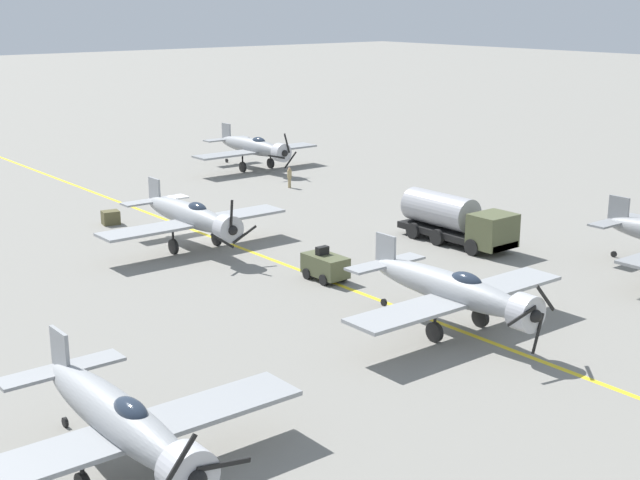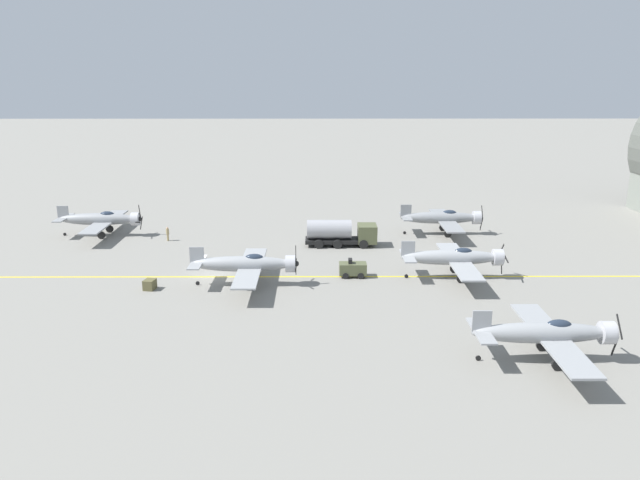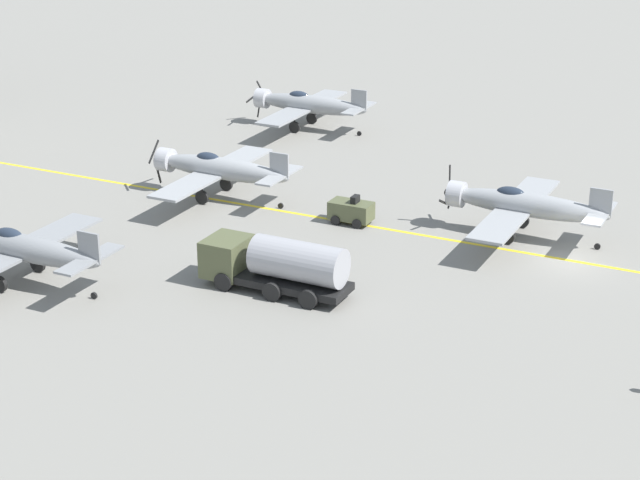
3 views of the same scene
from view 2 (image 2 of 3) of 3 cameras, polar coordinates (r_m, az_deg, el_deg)
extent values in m
plane|color=gray|center=(60.85, -9.95, -3.34)|extent=(400.00, 400.00, 0.00)
cube|color=yellow|center=(60.85, -9.95, -3.33)|extent=(0.30, 160.00, 0.01)
ellipsoid|color=#949799|center=(57.53, -7.15, -2.17)|extent=(1.50, 9.50, 1.42)
cylinder|color=#B7B7BC|center=(57.17, -2.72, -2.18)|extent=(1.58, 0.90, 1.58)
ellipsoid|color=#232D3D|center=(57.24, -6.04, -1.64)|extent=(0.80, 1.70, 0.76)
cube|color=#949799|center=(57.55, -6.39, -2.49)|extent=(12.00, 2.10, 0.16)
cube|color=#949799|center=(58.12, -11.16, -2.01)|extent=(4.40, 1.10, 0.12)
cube|color=#949799|center=(57.94, -11.20, -1.40)|extent=(0.14, 1.30, 1.60)
sphere|color=black|center=(57.15, -2.22, -2.18)|extent=(0.56, 0.56, 0.56)
cube|color=black|center=(56.61, -2.23, -2.88)|extent=(1.52, 0.06, 1.11)
cube|color=black|center=(56.82, -2.23, -1.36)|extent=(0.28, 0.06, 1.76)
cube|color=black|center=(58.01, -2.19, -2.30)|extent=(1.64, 0.06, 0.88)
cylinder|color=black|center=(59.16, -6.22, -2.63)|extent=(0.14, 0.14, 1.26)
cylinder|color=black|center=(59.36, -6.20, -3.21)|extent=(0.22, 0.90, 0.90)
cylinder|color=black|center=(56.33, -6.53, -3.57)|extent=(0.14, 0.14, 1.26)
cylinder|color=black|center=(56.54, -6.51, -4.18)|extent=(0.22, 0.90, 0.90)
cylinder|color=black|center=(58.76, -11.12, -3.89)|extent=(0.12, 0.36, 0.36)
ellipsoid|color=gray|center=(76.23, 10.89, 2.02)|extent=(1.50, 9.50, 1.42)
cylinder|color=#B7B7BC|center=(77.21, 14.13, 2.00)|extent=(1.58, 0.90, 1.58)
ellipsoid|color=#232D3D|center=(76.33, 11.75, 2.43)|extent=(0.80, 1.70, 0.76)
cube|color=gray|center=(76.45, 11.43, 1.77)|extent=(12.00, 2.10, 0.16)
cube|color=gray|center=(75.51, 7.85, 2.15)|extent=(4.40, 1.10, 0.12)
cube|color=gray|center=(75.37, 7.86, 2.63)|extent=(0.14, 1.30, 1.60)
sphere|color=black|center=(77.33, 14.49, 1.99)|extent=(0.56, 0.56, 0.56)
cube|color=black|center=(77.12, 14.53, 1.37)|extent=(0.95, 0.06, 1.61)
cube|color=black|center=(76.74, 14.61, 2.45)|extent=(1.04, 0.06, 1.56)
cube|color=black|center=(78.15, 14.34, 2.16)|extent=(1.75, 0.06, 0.20)
cylinder|color=black|center=(78.03, 11.20, 1.58)|extent=(0.14, 0.14, 1.26)
cylinder|color=black|center=(78.18, 11.17, 1.13)|extent=(0.22, 0.90, 0.90)
cylinder|color=black|center=(75.18, 11.63, 1.03)|extent=(0.14, 0.14, 1.26)
cylinder|color=black|center=(75.33, 11.61, 0.57)|extent=(0.22, 0.90, 0.90)
cylinder|color=black|center=(75.98, 7.75, 0.66)|extent=(0.12, 0.36, 0.36)
ellipsoid|color=#97999C|center=(60.31, 11.87, -1.56)|extent=(1.50, 9.50, 1.42)
cylinder|color=#B7B7BC|center=(61.40, 15.94, -1.53)|extent=(1.58, 0.90, 1.58)
ellipsoid|color=#232D3D|center=(60.40, 12.96, -1.04)|extent=(0.80, 1.70, 0.76)
cube|color=#97999C|center=(60.57, 12.56, -1.86)|extent=(12.00, 2.10, 0.16)
cube|color=#97999C|center=(59.55, 8.03, -1.45)|extent=(4.40, 1.10, 0.12)
cube|color=#97999C|center=(59.36, 8.05, -0.85)|extent=(0.14, 1.30, 1.60)
sphere|color=black|center=(61.54, 16.39, -1.53)|extent=(0.56, 0.56, 0.56)
cube|color=black|center=(61.91, 16.28, -0.80)|extent=(1.30, 0.06, 1.37)
cube|color=black|center=(62.01, 16.26, -2.20)|extent=(0.64, 0.06, 1.71)
cube|color=black|center=(60.70, 16.62, -1.58)|extent=(1.74, 0.06, 0.53)
cylinder|color=black|center=(62.15, 12.23, -2.01)|extent=(0.14, 0.14, 1.26)
cylinder|color=black|center=(62.34, 12.20, -2.57)|extent=(0.22, 0.90, 0.90)
cylinder|color=black|center=(59.37, 12.83, -2.87)|extent=(0.14, 0.14, 1.26)
cylinder|color=black|center=(59.56, 12.80, -3.45)|extent=(0.22, 0.90, 0.90)
cylinder|color=black|center=(60.15, 7.90, -3.29)|extent=(0.12, 0.36, 0.36)
ellipsoid|color=gray|center=(78.74, -19.63, 1.82)|extent=(1.50, 9.50, 1.42)
cylinder|color=#B7B7BC|center=(77.38, -16.52, 1.85)|extent=(1.57, 0.90, 1.58)
ellipsoid|color=#232D3D|center=(78.25, -18.88, 2.23)|extent=(0.80, 1.70, 0.76)
cube|color=gray|center=(78.57, -19.09, 1.59)|extent=(12.00, 2.10, 0.16)
cube|color=gray|center=(80.16, -22.40, 1.89)|extent=(4.40, 1.10, 0.12)
cube|color=gray|center=(80.03, -22.45, 2.34)|extent=(0.14, 1.30, 1.60)
sphere|color=black|center=(77.24, -16.17, 1.86)|extent=(0.56, 0.56, 0.56)
cube|color=black|center=(77.29, -16.16, 2.51)|extent=(0.62, 0.06, 1.72)
cube|color=black|center=(77.95, -16.01, 1.51)|extent=(1.31, 0.06, 1.36)
cube|color=black|center=(76.49, -16.32, 1.56)|extent=(1.73, 0.06, 0.55)
cylinder|color=black|center=(80.09, -18.71, 1.40)|extent=(0.14, 0.14, 1.26)
cylinder|color=black|center=(80.23, -18.68, 0.97)|extent=(0.22, 0.90, 0.90)
cylinder|color=black|center=(77.34, -19.39, 0.87)|extent=(0.14, 0.14, 1.26)
cylinder|color=black|center=(77.49, -19.35, 0.41)|extent=(0.22, 0.90, 0.90)
cylinder|color=black|center=(80.64, -22.30, 0.49)|extent=(0.12, 0.36, 0.36)
ellipsoid|color=gray|center=(45.12, 19.58, -7.99)|extent=(1.50, 9.50, 1.42)
cylinder|color=#B7B7BC|center=(46.80, 24.76, -7.70)|extent=(1.58, 0.90, 1.58)
ellipsoid|color=#232D3D|center=(45.31, 21.01, -7.27)|extent=(0.80, 1.70, 0.76)
cube|color=gray|center=(45.51, 20.46, -8.34)|extent=(12.00, 2.10, 0.16)
cube|color=gray|center=(43.86, 14.52, -8.04)|extent=(4.40, 1.10, 0.12)
cube|color=gray|center=(43.61, 14.58, -7.25)|extent=(0.14, 1.30, 1.60)
sphere|color=black|center=(47.01, 25.32, -7.66)|extent=(0.56, 0.56, 0.56)
cube|color=black|center=(46.31, 25.70, -7.15)|extent=(1.22, 0.06, 1.44)
cube|color=black|center=(47.68, 24.91, -7.11)|extent=(1.75, 0.06, 0.43)
cube|color=black|center=(47.07, 25.36, -8.72)|extent=(0.74, 0.06, 1.69)
cylinder|color=black|center=(47.04, 19.75, -8.33)|extent=(0.14, 0.14, 1.26)
cylinder|color=black|center=(47.29, 19.69, -9.03)|extent=(0.22, 0.90, 0.90)
cylinder|color=black|center=(44.49, 21.05, -9.84)|extent=(0.14, 0.14, 1.26)
cylinder|color=black|center=(44.75, 20.97, -10.57)|extent=(0.22, 0.90, 0.90)
cylinder|color=black|center=(44.67, 14.27, -10.42)|extent=(0.12, 0.36, 0.36)
cube|color=black|center=(70.30, 1.92, -0.03)|extent=(2.25, 8.00, 0.40)
cube|color=#515638|center=(70.27, 4.34, 0.60)|extent=(2.50, 2.08, 2.00)
cylinder|color=#9E9EA3|center=(69.93, 0.85, 1.00)|extent=(2.10, 4.96, 2.10)
cylinder|color=black|center=(71.61, 3.87, 0.13)|extent=(0.30, 1.00, 1.00)
cylinder|color=black|center=(69.33, 4.00, -0.39)|extent=(0.30, 1.00, 1.00)
cylinder|color=black|center=(71.47, 1.56, 0.13)|extent=(0.30, 1.00, 1.00)
cylinder|color=black|center=(69.18, 1.62, -0.39)|extent=(0.30, 1.00, 1.00)
cylinder|color=black|center=(71.43, -0.11, 0.12)|extent=(0.30, 1.00, 1.00)
cylinder|color=black|center=(69.14, -0.10, -0.39)|extent=(0.30, 1.00, 1.00)
cube|color=#515638|center=(59.83, 3.02, -2.63)|extent=(1.40, 2.60, 1.10)
cube|color=black|center=(59.59, 2.78, -1.93)|extent=(0.70, 0.36, 0.44)
cylinder|color=black|center=(60.69, 3.65, -2.88)|extent=(0.20, 0.60, 0.60)
cylinder|color=black|center=(59.39, 3.74, -3.30)|extent=(0.20, 0.60, 0.60)
cylinder|color=black|center=(60.61, 2.30, -2.89)|extent=(0.20, 0.60, 0.60)
cylinder|color=black|center=(59.31, 2.36, -3.30)|extent=(0.20, 0.60, 0.60)
cylinder|color=tan|center=(74.48, -13.74, 0.22)|extent=(0.24, 0.24, 0.78)
cylinder|color=tan|center=(74.30, -13.77, 0.76)|extent=(0.36, 0.36, 0.65)
sphere|color=tan|center=(74.19, -13.79, 1.08)|extent=(0.21, 0.21, 0.21)
cube|color=brown|center=(58.51, -15.30, -3.95)|extent=(1.26, 1.11, 0.92)
camera|label=1|loc=(48.24, 53.77, 3.49)|focal=50.00mm
camera|label=3|loc=(114.62, -11.87, 16.84)|focal=60.00mm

